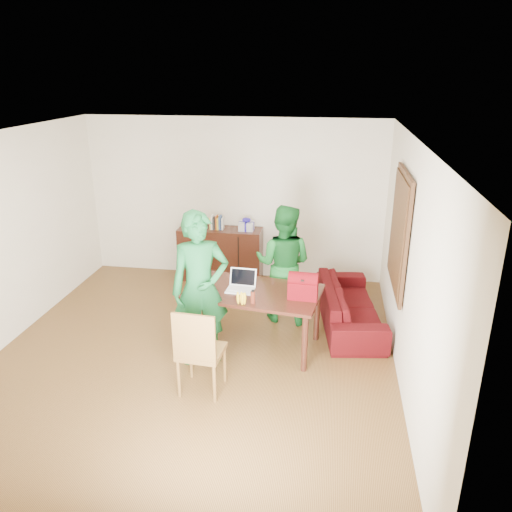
% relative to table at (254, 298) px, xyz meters
% --- Properties ---
extents(room, '(5.20, 5.70, 2.90)m').
position_rel_table_xyz_m(room, '(-0.70, -0.27, 0.63)').
color(room, '#442A11').
rests_on(room, ground).
extents(table, '(1.79, 1.17, 0.78)m').
position_rel_table_xyz_m(table, '(0.00, 0.00, 0.00)').
color(table, black).
rests_on(table, ground).
extents(chair, '(0.51, 0.49, 1.04)m').
position_rel_table_xyz_m(chair, '(-0.42, -1.06, -0.38)').
color(chair, brown).
rests_on(chair, ground).
extents(person_near, '(0.82, 0.70, 1.91)m').
position_rel_table_xyz_m(person_near, '(-0.57, -0.43, 0.27)').
color(person_near, '#145D2B').
rests_on(person_near, ground).
extents(person_far, '(0.92, 0.77, 1.69)m').
position_rel_table_xyz_m(person_far, '(0.29, 0.82, 0.16)').
color(person_far, '#145A1F').
rests_on(person_far, ground).
extents(laptop, '(0.36, 0.26, 0.24)m').
position_rel_table_xyz_m(laptop, '(-0.16, -0.03, 0.14)').
color(laptop, white).
rests_on(laptop, table).
extents(bananas, '(0.18, 0.13, 0.06)m').
position_rel_table_xyz_m(bananas, '(-0.08, -0.40, 0.13)').
color(bananas, gold).
rests_on(bananas, table).
extents(bottle, '(0.06, 0.06, 0.17)m').
position_rel_table_xyz_m(bottle, '(0.05, -0.35, 0.18)').
color(bottle, '#582114').
rests_on(bottle, table).
extents(red_bag, '(0.36, 0.22, 0.26)m').
position_rel_table_xyz_m(red_bag, '(0.63, -0.12, 0.23)').
color(red_bag, '#680609').
rests_on(red_bag, table).
extents(sofa, '(1.01, 2.00, 0.56)m').
position_rel_table_xyz_m(sofa, '(1.24, 0.82, -0.40)').
color(sofa, '#3A0907').
rests_on(sofa, ground).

